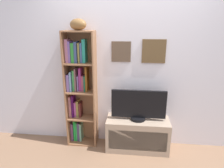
{
  "coord_description": "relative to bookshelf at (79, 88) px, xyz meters",
  "views": [
    {
      "loc": [
        0.08,
        -1.84,
        1.88
      ],
      "look_at": [
        -0.21,
        0.85,
        1.05
      ],
      "focal_mm": 32.35,
      "sensor_mm": 36.0,
      "label": 1
    }
  ],
  "objects": [
    {
      "name": "back_wall",
      "position": [
        0.74,
        0.13,
        0.33
      ],
      "size": [
        4.8,
        0.08,
        2.5
      ],
      "color": "white",
      "rests_on": "ground"
    },
    {
      "name": "television",
      "position": [
        0.91,
        -0.1,
        -0.21
      ],
      "size": [
        0.79,
        0.22,
        0.46
      ],
      "color": "black",
      "rests_on": "tv_stand"
    },
    {
      "name": "tv_stand",
      "position": [
        0.91,
        -0.1,
        -0.68
      ],
      "size": [
        0.93,
        0.39,
        0.49
      ],
      "color": "tan",
      "rests_on": "ground"
    },
    {
      "name": "football",
      "position": [
        0.04,
        -0.03,
        0.93
      ],
      "size": [
        0.32,
        0.27,
        0.16
      ],
      "primitive_type": "ellipsoid",
      "rotation": [
        0.0,
        0.0,
        -0.51
      ],
      "color": "brown",
      "rests_on": "bookshelf"
    },
    {
      "name": "bookshelf",
      "position": [
        0.0,
        0.0,
        0.0
      ],
      "size": [
        0.45,
        0.26,
        1.77
      ],
      "color": "#946443",
      "rests_on": "ground"
    }
  ]
}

